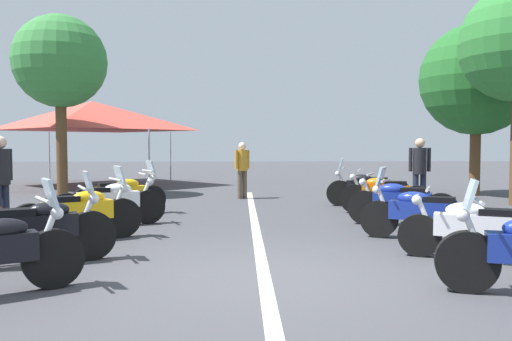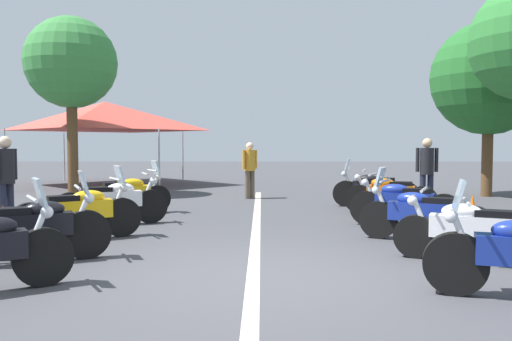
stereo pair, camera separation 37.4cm
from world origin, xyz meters
name	(u,v)px [view 2 (the right image)]	position (x,y,z in m)	size (l,w,h in m)	color
ground_plane	(253,278)	(0.00, 0.00, 0.00)	(80.00, 80.00, 0.00)	#424247
lane_centre_stripe	(256,233)	(3.03, 0.00, 0.00)	(15.31, 0.16, 0.01)	beige
motorcycle_left_row_1	(33,228)	(0.71, 2.95, 0.48)	(1.05, 1.96, 1.23)	black
motorcycle_left_row_2	(79,212)	(2.35, 2.91, 0.48)	(1.20, 1.89, 1.22)	black
motorcycle_left_row_3	(112,201)	(3.93, 2.82, 0.47)	(1.03, 2.08, 1.02)	black
motorcycle_left_row_4	(126,194)	(5.41, 2.94, 0.47)	(1.21, 1.91, 1.21)	black
motorcycle_right_row_1	(474,230)	(0.79, -2.94, 0.45)	(1.06, 2.03, 0.98)	black
motorcycle_right_row_2	(422,214)	(2.24, -2.71, 0.47)	(1.13, 1.95, 1.21)	black
motorcycle_right_row_3	(403,203)	(3.72, -2.81, 0.47)	(1.04, 1.96, 1.02)	black
motorcycle_right_row_4	(390,194)	(5.45, -2.98, 0.46)	(0.90, 1.98, 1.01)	black
motorcycle_right_row_5	(374,189)	(6.81, -2.93, 0.47)	(0.89, 2.09, 1.22)	black
traffic_cone_0	(3,225)	(2.12, 4.06, 0.29)	(0.36, 0.36, 0.61)	orange
traffic_cone_1	(472,211)	(3.94, -4.21, 0.29)	(0.36, 0.36, 0.61)	orange
bystander_0	(250,166)	(8.87, 0.24, 0.95)	(0.37, 0.43, 1.63)	brown
bystander_2	(427,168)	(6.35, -4.08, 1.02)	(0.32, 0.53, 1.73)	#1E2338
bystander_3	(6,175)	(3.32, 4.60, 1.02)	(0.51, 0.32, 1.74)	#1E2338
roadside_tree_0	(489,78)	(9.55, -6.92, 3.55)	(3.41, 3.41, 5.27)	brown
roadside_tree_1	(71,64)	(9.65, 5.68, 4.02)	(2.76, 2.76, 5.44)	brown
event_tent	(105,116)	(13.59, 5.88, 2.65)	(5.73, 5.73, 3.20)	#E54C3F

